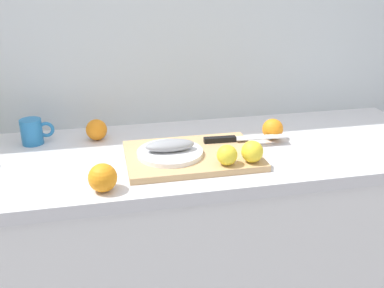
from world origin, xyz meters
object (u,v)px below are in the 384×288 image
Objects in this scene: lemon_0 at (227,155)px; cutting_board at (192,155)px; coffee_mug_0 at (33,132)px; fish_fillet at (170,145)px; chef_knife at (235,139)px; white_plate at (170,153)px.

cutting_board is at bearing 126.98° from lemon_0.
coffee_mug_0 reaches higher than lemon_0.
coffee_mug_0 is (-0.51, 0.24, 0.03)m from cutting_board.
fish_fillet reaches higher than chef_knife.
fish_fillet is 2.50× the size of lemon_0.
lemon_0 is (0.16, -0.11, -0.00)m from fish_fillet.
chef_knife is (0.24, 0.07, 0.00)m from white_plate.
white_plate is at bearing -177.88° from cutting_board.
cutting_board is 2.70× the size of fish_fillet.
cutting_board is 0.14m from lemon_0.
chef_knife is 0.70m from coffee_mug_0.
lemon_0 is at bearing -30.54° from coffee_mug_0.
white_plate is at bearing -28.93° from coffee_mug_0.
lemon_0 reaches higher than fish_fillet.
fish_fillet reaches higher than cutting_board.
fish_fillet is at bearing -28.93° from coffee_mug_0.
chef_knife is 2.57× the size of coffee_mug_0.
white_plate is 0.03m from fish_fillet.
cutting_board is 0.18m from chef_knife.
cutting_board is 3.73× the size of coffee_mug_0.
lemon_0 is at bearing -53.02° from cutting_board.
cutting_board is at bearing -25.17° from coffee_mug_0.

